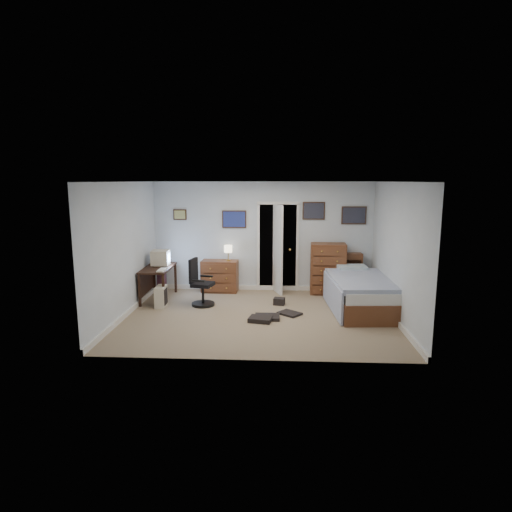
{
  "coord_description": "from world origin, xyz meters",
  "views": [
    {
      "loc": [
        0.36,
        -7.72,
        2.52
      ],
      "look_at": [
        -0.06,
        0.3,
        1.1
      ],
      "focal_mm": 30.0,
      "sensor_mm": 36.0,
      "label": 1
    }
  ],
  "objects_px": {
    "low_dresser": "(220,276)",
    "tall_dresser": "(328,269)",
    "computer_desk": "(154,274)",
    "bed": "(360,292)",
    "office_chair": "(200,287)"
  },
  "relations": [
    {
      "from": "tall_dresser",
      "to": "low_dresser",
      "type": "bearing_deg",
      "value": -178.1
    },
    {
      "from": "computer_desk",
      "to": "office_chair",
      "type": "relative_size",
      "value": 1.28
    },
    {
      "from": "low_dresser",
      "to": "tall_dresser",
      "type": "xyz_separation_m",
      "value": [
        2.45,
        -0.02,
        0.21
      ]
    },
    {
      "from": "computer_desk",
      "to": "low_dresser",
      "type": "bearing_deg",
      "value": 26.5
    },
    {
      "from": "low_dresser",
      "to": "bed",
      "type": "distance_m",
      "value": 3.19
    },
    {
      "from": "tall_dresser",
      "to": "bed",
      "type": "height_order",
      "value": "tall_dresser"
    },
    {
      "from": "bed",
      "to": "low_dresser",
      "type": "bearing_deg",
      "value": 154.27
    },
    {
      "from": "low_dresser",
      "to": "bed",
      "type": "bearing_deg",
      "value": -19.3
    },
    {
      "from": "office_chair",
      "to": "bed",
      "type": "height_order",
      "value": "office_chair"
    },
    {
      "from": "low_dresser",
      "to": "computer_desk",
      "type": "bearing_deg",
      "value": -149.16
    },
    {
      "from": "computer_desk",
      "to": "bed",
      "type": "distance_m",
      "value": 4.3
    },
    {
      "from": "low_dresser",
      "to": "bed",
      "type": "xyz_separation_m",
      "value": [
        2.96,
        -1.2,
        -0.02
      ]
    },
    {
      "from": "low_dresser",
      "to": "tall_dresser",
      "type": "height_order",
      "value": "tall_dresser"
    },
    {
      "from": "office_chair",
      "to": "low_dresser",
      "type": "height_order",
      "value": "office_chair"
    },
    {
      "from": "computer_desk",
      "to": "tall_dresser",
      "type": "bearing_deg",
      "value": 8.62
    }
  ]
}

